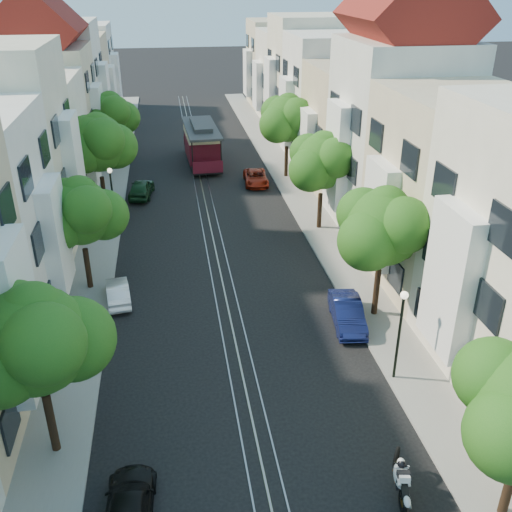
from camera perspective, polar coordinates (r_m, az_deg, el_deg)
name	(u,v)px	position (r m, az deg, el deg)	size (l,w,h in m)	color
ground	(203,194)	(45.03, -5.28, 6.21)	(200.00, 200.00, 0.00)	black
sidewalk_east	(294,188)	(45.99, 3.82, 6.78)	(2.50, 80.00, 0.12)	gray
sidewalk_west	(109,198)	(45.20, -14.52, 5.62)	(2.50, 80.00, 0.12)	gray
rail_left	(196,194)	(45.00, -5.98, 6.18)	(0.06, 80.00, 0.02)	gray
rail_slot	(203,194)	(45.03, -5.28, 6.23)	(0.06, 80.00, 0.02)	gray
rail_right	(210,193)	(45.06, -4.57, 6.27)	(0.06, 80.00, 0.02)	gray
lane_line	(203,194)	(45.03, -5.28, 6.22)	(0.08, 80.00, 0.01)	tan
townhouses_east	(355,122)	(45.69, 9.86, 13.03)	(7.75, 72.00, 12.00)	beige
townhouses_west	(34,136)	(44.40, -21.30, 11.12)	(7.75, 72.00, 11.76)	silver
tree_e_b	(384,229)	(27.35, 12.72, 2.64)	(4.93, 4.08, 6.68)	black
tree_e_c	(323,163)	(37.18, 6.74, 9.24)	(4.84, 3.99, 6.52)	black
tree_e_d	(288,120)	(47.43, 3.22, 13.46)	(5.01, 4.16, 6.85)	black
tree_w_a	(36,343)	(19.98, -21.10, -8.09)	(4.93, 4.08, 6.68)	black
tree_w_b	(81,214)	(30.65, -17.10, 4.04)	(4.72, 3.87, 6.27)	black
tree_w_c	(99,144)	(40.82, -15.47, 10.72)	(5.13, 4.28, 7.09)	black
tree_w_d	(111,115)	(51.57, -14.32, 13.46)	(4.84, 3.99, 6.52)	black
lamp_east	(401,323)	(23.84, 14.27, -6.46)	(0.32, 0.32, 4.16)	black
lamp_west	(112,189)	(38.55, -14.22, 6.48)	(0.32, 0.32, 4.16)	black
sportbike_rider	(401,477)	(20.41, 14.29, -20.67)	(0.69, 2.05, 1.44)	black
cable_car	(202,142)	(52.10, -5.47, 11.31)	(3.10, 8.88, 3.37)	black
parked_car_e_mid	(347,313)	(28.22, 9.12, -5.65)	(1.36, 3.89, 1.28)	#0D1341
parked_car_e_far	(256,178)	(46.81, -0.03, 7.84)	(1.84, 4.00, 1.11)	maroon
parked_car_w_near	(129,507)	(19.79, -12.59, -23.33)	(1.54, 3.78, 1.10)	black
parked_car_w_mid	(118,292)	(30.65, -13.65, -3.55)	(1.14, 3.26, 1.07)	silver
parked_car_w_far	(141,188)	(44.92, -11.40, 6.67)	(1.60, 3.99, 1.36)	#15361C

